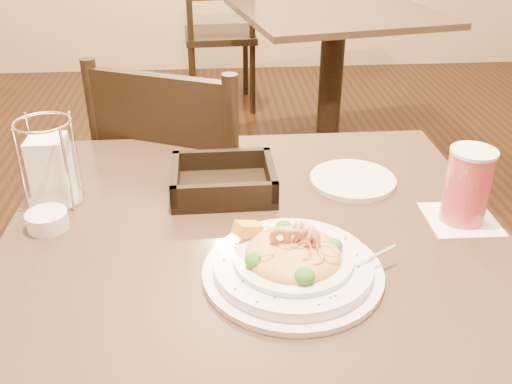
{
  "coord_description": "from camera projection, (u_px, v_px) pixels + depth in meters",
  "views": [
    {
      "loc": [
        -0.07,
        -0.84,
        1.3
      ],
      "look_at": [
        0.0,
        0.02,
        0.83
      ],
      "focal_mm": 40.0,
      "sensor_mm": 36.0,
      "label": 1
    }
  ],
  "objects": [
    {
      "name": "bread_basket",
      "position": [
        223.0,
        183.0,
        1.14
      ],
      "size": [
        0.21,
        0.17,
        0.06
      ],
      "rotation": [
        0.0,
        0.0,
        0.01
      ],
      "color": "black",
      "rests_on": "main_table"
    },
    {
      "name": "dining_chair_far",
      "position": [
        220.0,
        29.0,
        3.43
      ],
      "size": [
        0.44,
        0.44,
        0.93
      ],
      "rotation": [
        0.0,
        0.0,
        3.2
      ],
      "color": "black",
      "rests_on": "ground"
    },
    {
      "name": "drink_glass",
      "position": [
        467.0,
        187.0,
        1.02
      ],
      "size": [
        0.13,
        0.13,
        0.14
      ],
      "rotation": [
        0.0,
        0.0,
        -0.02
      ],
      "color": "white",
      "rests_on": "main_table"
    },
    {
      "name": "napkin_caddy",
      "position": [
        51.0,
        168.0,
        1.08
      ],
      "size": [
        0.11,
        0.11,
        0.17
      ],
      "rotation": [
        0.0,
        0.0,
        -0.41
      ],
      "color": "silver",
      "rests_on": "main_table"
    },
    {
      "name": "dining_chair_near",
      "position": [
        191.0,
        205.0,
        1.6
      ],
      "size": [
        0.55,
        0.55,
        0.93
      ],
      "rotation": [
        0.0,
        0.0,
        2.72
      ],
      "color": "black",
      "rests_on": "ground"
    },
    {
      "name": "main_table",
      "position": [
        257.0,
        337.0,
        1.12
      ],
      "size": [
        0.9,
        0.9,
        0.75
      ],
      "color": "black",
      "rests_on": "ground"
    },
    {
      "name": "butter_ramekin",
      "position": [
        47.0,
        220.0,
        1.02
      ],
      "size": [
        0.08,
        0.08,
        0.03
      ],
      "primitive_type": "cylinder",
      "rotation": [
        0.0,
        0.0,
        -0.09
      ],
      "color": "white",
      "rests_on": "main_table"
    },
    {
      "name": "side_plate",
      "position": [
        353.0,
        180.0,
        1.18
      ],
      "size": [
        0.22,
        0.22,
        0.01
      ],
      "primitive_type": "cylinder",
      "rotation": [
        0.0,
        0.0,
        0.31
      ],
      "color": "white",
      "rests_on": "main_table"
    },
    {
      "name": "pasta_bowl",
      "position": [
        293.0,
        261.0,
        0.9
      ],
      "size": [
        0.31,
        0.29,
        0.09
      ],
      "rotation": [
        0.0,
        0.0,
        0.37
      ],
      "color": "white",
      "rests_on": "main_table"
    },
    {
      "name": "background_table",
      "position": [
        332.0,
        57.0,
        2.86
      ],
      "size": [
        1.06,
        1.06,
        0.75
      ],
      "rotation": [
        0.0,
        0.0,
        0.19
      ],
      "color": "black",
      "rests_on": "ground"
    }
  ]
}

